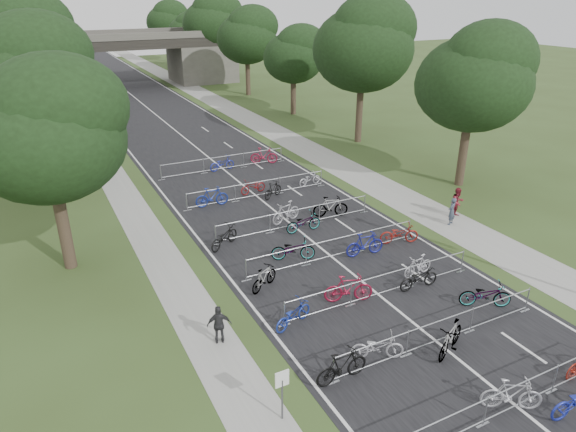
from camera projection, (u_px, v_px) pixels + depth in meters
name	position (u px, v px, depth m)	size (l,w,h in m)	color
ground	(518.00, 408.00, 16.11)	(200.00, 200.00, 0.00)	#35471E
road	(148.00, 108.00, 56.78)	(11.00, 140.00, 0.01)	black
sidewalk_right	(216.00, 101.00, 60.12)	(3.00, 140.00, 0.01)	gray
sidewalk_left	(76.00, 115.00, 53.65)	(2.00, 140.00, 0.01)	gray
lane_markings	(148.00, 108.00, 56.78)	(0.12, 140.00, 0.00)	silver
overpass_bridge	(118.00, 60.00, 67.55)	(31.00, 8.00, 7.05)	#4D4C45
park_sign	(282.00, 386.00, 15.20)	(0.45, 0.06, 1.83)	#4C4C51
tree_left_0	(48.00, 133.00, 21.68)	(6.72, 6.72, 10.25)	#33261C
tree_right_0	(476.00, 80.00, 31.73)	(7.17, 7.17, 10.93)	#33261C
tree_left_1	(31.00, 75.00, 31.11)	(7.56, 7.56, 11.53)	#33261C
tree_right_1	(365.00, 46.00, 41.10)	(8.18, 8.18, 12.47)	#33261C
tree_left_2	(21.00, 43.00, 40.55)	(8.40, 8.40, 12.81)	#33261C
tree_right_2	(295.00, 55.00, 51.65)	(6.16, 6.16, 9.39)	#33261C
tree_left_3	(21.00, 50.00, 50.97)	(6.72, 6.72, 10.25)	#33261C
tree_right_3	(248.00, 36.00, 61.02)	(7.17, 7.17, 10.93)	#33261C
tree_left_4	(16.00, 33.00, 60.40)	(7.56, 7.56, 11.53)	#33261C
tree_right_4	(213.00, 22.00, 70.38)	(8.18, 8.18, 12.47)	#33261C
tree_left_5	(13.00, 21.00, 69.83)	(8.40, 8.40, 12.81)	#33261C
tree_right_5	(188.00, 31.00, 80.93)	(6.16, 6.16, 9.39)	#33261C
tree_left_6	(13.00, 28.00, 80.25)	(6.72, 6.72, 10.25)	#33261C
tree_right_6	(168.00, 21.00, 90.30)	(7.17, 7.17, 10.93)	#33261C
barrier_row_0	(521.00, 394.00, 15.89)	(9.70, 0.08, 1.10)	#A3A6AB
barrier_row_1	(440.00, 331.00, 18.82)	(9.70, 0.08, 1.10)	#A3A6AB
barrier_row_2	(381.00, 285.00, 21.75)	(9.70, 0.08, 1.10)	#A3A6AB
barrier_row_3	(334.00, 248.00, 24.84)	(9.70, 0.08, 1.10)	#A3A6AB
barrier_row_4	(295.00, 218.00, 28.09)	(9.70, 0.08, 1.10)	#A3A6AB
barrier_row_5	(258.00, 189.00, 32.16)	(9.70, 0.08, 1.10)	#A3A6AB
barrier_row_6	(224.00, 163.00, 37.04)	(9.70, 0.08, 1.10)	#A3A6AB
bike_1	(512.00, 395.00, 15.85)	(0.54, 1.91, 1.15)	#A5A5AD
bike_4	(342.00, 367.00, 16.99)	(0.56, 1.99, 1.20)	black
bike_5	(377.00, 347.00, 18.08)	(0.66, 1.89, 0.99)	#ADACB3
bike_6	(451.00, 339.00, 18.33)	(0.58, 2.04, 1.23)	#A3A6AB
bike_7	(485.00, 295.00, 21.05)	(0.73, 2.10, 1.10)	#A3A6AB
bike_8	(293.00, 315.00, 19.87)	(0.67, 1.91, 1.00)	#1B3098
bike_9	(349.00, 289.00, 21.35)	(0.59, 2.08, 1.25)	maroon
bike_10	(419.00, 278.00, 22.34)	(0.68, 1.95, 1.03)	black
bike_11	(418.00, 266.00, 23.36)	(0.48, 1.69, 1.01)	silver
bike_12	(264.00, 278.00, 22.33)	(0.50, 1.77, 1.06)	#A3A6AB
bike_13	(293.00, 249.00, 24.72)	(0.74, 2.13, 1.12)	#A3A6AB
bike_14	(365.00, 244.00, 25.11)	(0.57, 2.03, 1.22)	navy
bike_15	(399.00, 234.00, 26.36)	(0.71, 2.04, 1.07)	maroon
bike_16	(224.00, 237.00, 25.98)	(0.73, 2.08, 1.09)	black
bike_17	(286.00, 212.00, 28.71)	(0.57, 2.01, 1.21)	#A2A1A9
bike_18	(303.00, 223.00, 27.62)	(0.71, 2.04, 1.07)	#A3A6AB
bike_19	(331.00, 207.00, 29.42)	(0.58, 2.05, 1.23)	#A3A6AB
bike_20	(212.00, 197.00, 30.83)	(0.57, 2.03, 1.22)	navy
bike_21	(253.00, 187.00, 32.83)	(0.63, 1.80, 0.95)	maroon
bike_22	(273.00, 190.00, 32.15)	(0.49, 1.73, 1.04)	black
bike_23	(310.00, 179.00, 34.22)	(0.60, 1.71, 0.90)	#B0B0B8
bike_26	(222.00, 164.00, 37.06)	(0.67, 1.92, 1.01)	#1C259A
bike_27	(264.00, 156.00, 38.46)	(0.58, 2.04, 1.23)	maroon
pedestrian_a	(452.00, 211.00, 28.39)	(0.57, 0.37, 1.56)	#333D4D
pedestrian_b	(457.00, 202.00, 29.35)	(0.85, 0.66, 1.74)	maroon
pedestrian_c	(219.00, 325.00, 18.81)	(0.91, 0.38, 1.55)	#29292C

